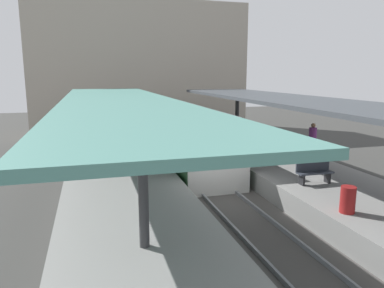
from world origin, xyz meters
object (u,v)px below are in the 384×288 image
object	(u,v)px
commuter_train	(183,135)
passenger_near_bench	(312,140)
litter_bin	(348,200)
platform_bench	(314,171)

from	to	relation	value
commuter_train	passenger_near_bench	distance (m)	6.79
passenger_near_bench	litter_bin	bearing A→B (deg)	-115.59
litter_bin	passenger_near_bench	size ratio (longest dim) A/B	0.46
litter_bin	passenger_near_bench	world-z (taller)	passenger_near_bench
platform_bench	litter_bin	xyz separation A→B (m)	(-0.78, -2.85, -0.06)
commuter_train	platform_bench	distance (m)	8.33
litter_bin	platform_bench	bearing A→B (deg)	74.69
platform_bench	passenger_near_bench	xyz separation A→B (m)	(2.30, 3.59, 0.44)
platform_bench	passenger_near_bench	distance (m)	4.29
commuter_train	litter_bin	xyz separation A→B (m)	(2.29, -10.59, -0.33)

